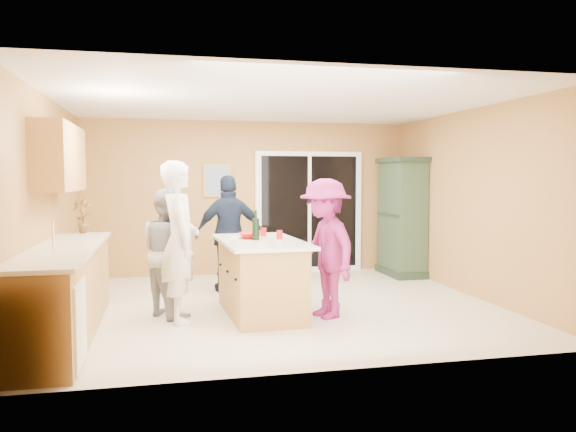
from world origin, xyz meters
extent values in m
plane|color=beige|center=(0.00, 0.00, 0.00)|extent=(5.50, 5.50, 0.00)
cube|color=silver|center=(0.00, 0.00, 2.60)|extent=(5.50, 5.00, 0.10)
cube|color=tan|center=(0.00, 2.50, 1.30)|extent=(5.50, 0.10, 2.60)
cube|color=tan|center=(0.00, -2.50, 1.30)|extent=(5.50, 0.10, 2.60)
cube|color=tan|center=(-2.75, 0.00, 1.30)|extent=(0.10, 5.00, 2.60)
cube|color=tan|center=(2.75, 0.00, 1.30)|extent=(0.10, 5.00, 2.60)
cube|color=#AE8244|center=(-2.45, -0.90, 0.45)|extent=(0.60, 3.00, 0.90)
cube|color=white|center=(-2.44, -2.00, 0.40)|extent=(0.62, 0.60, 0.72)
cube|color=silver|center=(-2.44, -0.90, 0.92)|extent=(0.65, 3.05, 0.04)
cylinder|color=silver|center=(-2.45, -1.40, 1.09)|extent=(0.02, 0.02, 0.30)
cube|color=#AE8244|center=(-2.58, -0.20, 1.88)|extent=(0.35, 1.60, 0.75)
cube|color=white|center=(1.05, 2.47, 1.05)|extent=(1.90, 0.05, 2.10)
cube|color=black|center=(1.05, 2.46, 1.05)|extent=(1.70, 0.03, 1.94)
cube|color=white|center=(1.05, 2.45, 1.05)|extent=(0.06, 0.04, 1.94)
cube|color=silver|center=(1.20, 2.44, 1.00)|extent=(0.02, 0.03, 0.12)
cube|color=tan|center=(-0.55, 2.48, 1.60)|extent=(0.46, 0.03, 0.56)
cube|color=teal|center=(-0.55, 2.47, 1.60)|extent=(0.38, 0.02, 0.48)
cube|color=#AE8244|center=(-0.30, -0.42, 0.43)|extent=(0.87, 1.56, 0.86)
cube|color=silver|center=(-0.30, -0.42, 0.88)|extent=(1.03, 1.77, 0.04)
cube|color=black|center=(-0.30, -0.42, 0.05)|extent=(0.79, 1.48, 0.10)
cube|color=#1E3021|center=(2.49, 1.78, 0.06)|extent=(0.55, 1.04, 0.12)
cube|color=#2D4430|center=(2.49, 1.78, 0.98)|extent=(0.49, 0.98, 1.84)
cube|color=#1E3021|center=(2.49, 1.78, 1.94)|extent=(0.57, 1.08, 0.08)
imported|color=silver|center=(-1.26, -0.54, 0.92)|extent=(0.49, 0.70, 1.84)
imported|color=#A1A1A3|center=(-1.39, -0.22, 0.76)|extent=(0.88, 0.93, 1.52)
imported|color=#1B273C|center=(-0.51, 1.02, 0.84)|extent=(1.01, 0.47, 1.69)
imported|color=#7F1B55|center=(0.42, -0.70, 0.82)|extent=(0.86, 1.18, 1.64)
imported|color=#A81212|center=(-0.39, -0.22, 0.94)|extent=(0.29, 0.29, 0.07)
imported|color=#A52310|center=(-2.45, 0.52, 1.16)|extent=(0.27, 0.23, 0.44)
cylinder|color=#A81212|center=(-0.19, 0.00, 0.96)|extent=(0.09, 0.09, 0.11)
cylinder|color=#A81212|center=(-0.06, -0.38, 0.96)|extent=(0.08, 0.08, 0.11)
cylinder|color=black|center=(-0.36, -0.41, 1.03)|extent=(0.08, 0.08, 0.26)
cylinder|color=black|center=(-0.36, -0.41, 1.21)|extent=(0.03, 0.03, 0.10)
cylinder|color=white|center=(-0.55, -0.11, 0.91)|extent=(0.22, 0.22, 0.01)
camera|label=1|loc=(-1.42, -7.01, 1.66)|focal=35.00mm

